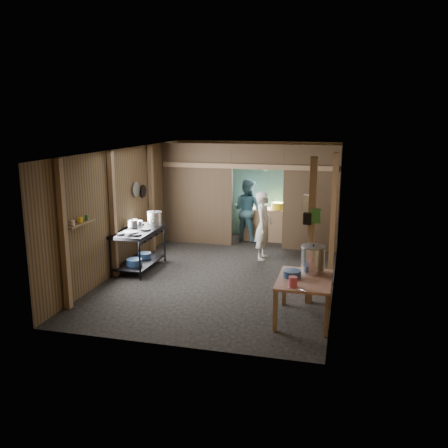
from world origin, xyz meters
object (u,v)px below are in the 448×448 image
(gas_range, at_px, (139,250))
(cook, at_px, (263,226))
(stock_pot, at_px, (313,260))
(yellow_tub, at_px, (277,206))
(pink_bucket, at_px, (293,282))
(prep_table, at_px, (304,299))
(stove_pot_large, at_px, (155,219))

(gas_range, height_order, cook, cook)
(stock_pot, distance_m, yellow_tub, 4.84)
(gas_range, distance_m, cook, 2.89)
(pink_bucket, bearing_deg, yellow_tub, 100.67)
(gas_range, relative_size, pink_bucket, 9.27)
(prep_table, relative_size, pink_bucket, 7.38)
(prep_table, relative_size, stove_pot_large, 3.66)
(pink_bucket, bearing_deg, gas_range, 147.94)
(stove_pot_large, height_order, yellow_tub, stove_pot_large)
(pink_bucket, bearing_deg, stock_pot, 73.17)
(stock_pot, bearing_deg, stove_pot_large, 151.68)
(pink_bucket, xyz_separation_m, yellow_tub, (-1.03, 5.46, 0.15))
(yellow_tub, bearing_deg, stock_pot, -74.84)
(stock_pot, height_order, pink_bucket, stock_pot)
(prep_table, distance_m, yellow_tub, 5.20)
(stove_pot_large, height_order, stock_pot, stove_pot_large)
(gas_range, relative_size, prep_table, 1.26)
(stove_pot_large, bearing_deg, cook, 22.49)
(stove_pot_large, relative_size, stock_pot, 0.68)
(stove_pot_large, bearing_deg, stock_pot, -28.32)
(yellow_tub, relative_size, cook, 0.21)
(stove_pot_large, height_order, cook, cook)
(gas_range, distance_m, prep_table, 4.13)
(stove_pot_large, distance_m, cook, 2.50)
(gas_range, distance_m, stock_pot, 4.10)
(stock_pot, bearing_deg, cook, 114.65)
(gas_range, bearing_deg, stove_pot_large, 71.57)
(pink_bucket, distance_m, cook, 3.85)
(prep_table, relative_size, stock_pot, 2.49)
(pink_bucket, xyz_separation_m, cook, (-1.10, 3.69, 0.01))
(cook, bearing_deg, stove_pot_large, 116.09)
(stove_pot_large, distance_m, pink_bucket, 4.37)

